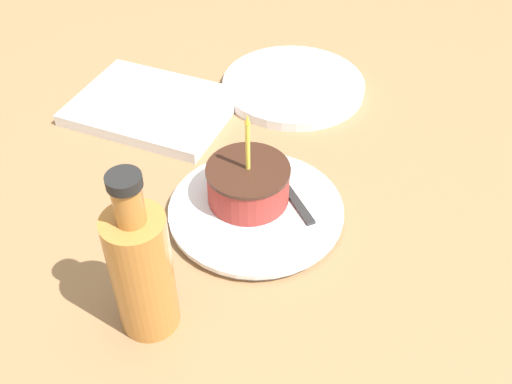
# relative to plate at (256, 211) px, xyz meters

# --- Properties ---
(ground_plane) EXTENTS (2.40, 2.40, 0.04)m
(ground_plane) POSITION_rel_plate_xyz_m (-0.01, -0.01, -0.03)
(ground_plane) COLOR olive
(ground_plane) RESTS_ON ground
(plate) EXTENTS (0.24, 0.24, 0.02)m
(plate) POSITION_rel_plate_xyz_m (0.00, 0.00, 0.00)
(plate) COLOR silver
(plate) RESTS_ON ground_plane
(cake_slice) EXTENTS (0.11, 0.11, 0.14)m
(cake_slice) POSITION_rel_plate_xyz_m (0.02, -0.01, 0.04)
(cake_slice) COLOR #99332D
(cake_slice) RESTS_ON plate
(fork) EXTENTS (0.13, 0.13, 0.00)m
(fork) POSITION_rel_plate_xyz_m (-0.01, -0.06, 0.01)
(fork) COLOR #262626
(fork) RESTS_ON plate
(bottle) EXTENTS (0.07, 0.07, 0.22)m
(bottle) POSITION_rel_plate_xyz_m (0.05, 0.21, 0.08)
(bottle) COLOR #B27233
(bottle) RESTS_ON ground_plane
(side_plate) EXTENTS (0.25, 0.25, 0.02)m
(side_plate) POSITION_rel_plate_xyz_m (0.06, -0.32, -0.00)
(side_plate) COLOR silver
(side_plate) RESTS_ON ground_plane
(marble_board) EXTENTS (0.26, 0.19, 0.02)m
(marble_board) POSITION_rel_plate_xyz_m (0.26, -0.16, -0.00)
(marble_board) COLOR silver
(marble_board) RESTS_ON ground_plane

